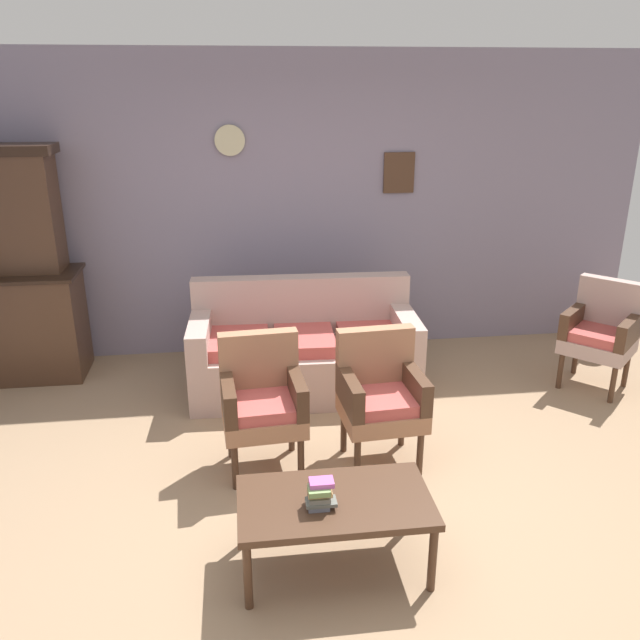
{
  "coord_description": "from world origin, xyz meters",
  "views": [
    {
      "loc": [
        -0.58,
        -3.23,
        2.44
      ],
      "look_at": [
        -0.02,
        1.02,
        0.85
      ],
      "focal_mm": 36.51,
      "sensor_mm": 36.0,
      "label": 1
    }
  ],
  "objects_px": {
    "armchair_near_cabinet": "(380,393)",
    "coffee_table": "(335,506)",
    "armchair_near_couch_end": "(262,398)",
    "book_stack_on_table": "(320,495)",
    "side_cabinet": "(16,326)",
    "floor_vase_by_wall": "(604,322)",
    "wingback_chair_by_fireplace": "(601,330)",
    "floral_couch": "(304,353)"
  },
  "relations": [
    {
      "from": "armchair_near_couch_end",
      "to": "coffee_table",
      "type": "distance_m",
      "value": 1.08
    },
    {
      "from": "book_stack_on_table",
      "to": "floral_couch",
      "type": "bearing_deg",
      "value": 86.03
    },
    {
      "from": "armchair_near_cabinet",
      "to": "wingback_chair_by_fireplace",
      "type": "distance_m",
      "value": 2.24
    },
    {
      "from": "armchair_near_couch_end",
      "to": "floor_vase_by_wall",
      "type": "bearing_deg",
      "value": 25.54
    },
    {
      "from": "floral_couch",
      "to": "book_stack_on_table",
      "type": "bearing_deg",
      "value": -93.97
    },
    {
      "from": "armchair_near_cabinet",
      "to": "book_stack_on_table",
      "type": "xyz_separation_m",
      "value": [
        -0.54,
        -1.05,
        -0.01
      ]
    },
    {
      "from": "floral_couch",
      "to": "coffee_table",
      "type": "distance_m",
      "value": 2.13
    },
    {
      "from": "armchair_near_couch_end",
      "to": "coffee_table",
      "type": "bearing_deg",
      "value": -72.52
    },
    {
      "from": "coffee_table",
      "to": "book_stack_on_table",
      "type": "xyz_separation_m",
      "value": [
        -0.09,
        -0.06,
        0.12
      ]
    },
    {
      "from": "wingback_chair_by_fireplace",
      "to": "floral_couch",
      "type": "bearing_deg",
      "value": 174.18
    },
    {
      "from": "side_cabinet",
      "to": "coffee_table",
      "type": "distance_m",
      "value": 3.58
    },
    {
      "from": "side_cabinet",
      "to": "coffee_table",
      "type": "relative_size",
      "value": 1.16
    },
    {
      "from": "armchair_near_couch_end",
      "to": "floor_vase_by_wall",
      "type": "relative_size",
      "value": 1.61
    },
    {
      "from": "coffee_table",
      "to": "book_stack_on_table",
      "type": "relative_size",
      "value": 6.43
    },
    {
      "from": "floral_couch",
      "to": "coffee_table",
      "type": "relative_size",
      "value": 1.85
    },
    {
      "from": "armchair_near_couch_end",
      "to": "book_stack_on_table",
      "type": "relative_size",
      "value": 5.78
    },
    {
      "from": "side_cabinet",
      "to": "armchair_near_cabinet",
      "type": "bearing_deg",
      "value": -31.42
    },
    {
      "from": "coffee_table",
      "to": "book_stack_on_table",
      "type": "bearing_deg",
      "value": -146.66
    },
    {
      "from": "armchair_near_cabinet",
      "to": "armchair_near_couch_end",
      "type": "bearing_deg",
      "value": 177.75
    },
    {
      "from": "armchair_near_couch_end",
      "to": "coffee_table",
      "type": "height_order",
      "value": "armchair_near_couch_end"
    },
    {
      "from": "side_cabinet",
      "to": "wingback_chair_by_fireplace",
      "type": "distance_m",
      "value": 4.93
    },
    {
      "from": "floral_couch",
      "to": "floor_vase_by_wall",
      "type": "relative_size",
      "value": 3.3
    },
    {
      "from": "floral_couch",
      "to": "armchair_near_cabinet",
      "type": "bearing_deg",
      "value": -71.11
    },
    {
      "from": "floral_couch",
      "to": "wingback_chair_by_fireplace",
      "type": "xyz_separation_m",
      "value": [
        2.44,
        -0.25,
        0.17
      ]
    },
    {
      "from": "floral_couch",
      "to": "book_stack_on_table",
      "type": "height_order",
      "value": "floral_couch"
    },
    {
      "from": "coffee_table",
      "to": "floor_vase_by_wall",
      "type": "xyz_separation_m",
      "value": [
        2.99,
        2.6,
        -0.1
      ]
    },
    {
      "from": "coffee_table",
      "to": "wingback_chair_by_fireplace",
      "type": "bearing_deg",
      "value": 36.79
    },
    {
      "from": "side_cabinet",
      "to": "armchair_near_couch_end",
      "type": "bearing_deg",
      "value": -39.68
    },
    {
      "from": "side_cabinet",
      "to": "floor_vase_by_wall",
      "type": "height_order",
      "value": "side_cabinet"
    },
    {
      "from": "armchair_near_cabinet",
      "to": "wingback_chair_by_fireplace",
      "type": "bearing_deg",
      "value": 23.28
    },
    {
      "from": "floral_couch",
      "to": "floor_vase_by_wall",
      "type": "distance_m",
      "value": 2.96
    },
    {
      "from": "coffee_table",
      "to": "book_stack_on_table",
      "type": "height_order",
      "value": "book_stack_on_table"
    },
    {
      "from": "coffee_table",
      "to": "floor_vase_by_wall",
      "type": "distance_m",
      "value": 3.96
    },
    {
      "from": "armchair_near_cabinet",
      "to": "coffee_table",
      "type": "bearing_deg",
      "value": -114.59
    },
    {
      "from": "book_stack_on_table",
      "to": "armchair_near_cabinet",
      "type": "bearing_deg",
      "value": 62.78
    },
    {
      "from": "book_stack_on_table",
      "to": "armchair_near_couch_end",
      "type": "bearing_deg",
      "value": 102.38
    },
    {
      "from": "wingback_chair_by_fireplace",
      "to": "floor_vase_by_wall",
      "type": "xyz_separation_m",
      "value": [
        0.48,
        0.73,
        -0.22
      ]
    },
    {
      "from": "armchair_near_cabinet",
      "to": "wingback_chair_by_fireplace",
      "type": "relative_size",
      "value": 1.0
    },
    {
      "from": "floral_couch",
      "to": "coffee_table",
      "type": "bearing_deg",
      "value": -91.79
    },
    {
      "from": "coffee_table",
      "to": "armchair_near_couch_end",
      "type": "bearing_deg",
      "value": 107.48
    },
    {
      "from": "book_stack_on_table",
      "to": "side_cabinet",
      "type": "bearing_deg",
      "value": 129.36
    },
    {
      "from": "book_stack_on_table",
      "to": "floor_vase_by_wall",
      "type": "xyz_separation_m",
      "value": [
        3.07,
        2.66,
        -0.21
      ]
    }
  ]
}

